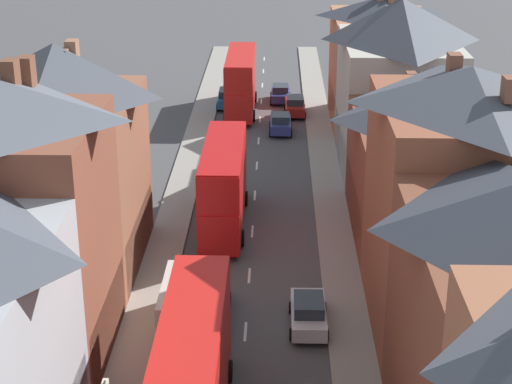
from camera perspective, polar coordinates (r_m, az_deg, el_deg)
name	(u,v)px	position (r m, az deg, el deg)	size (l,w,h in m)	color
pavement_left	(174,217)	(55.37, -5.47, -1.65)	(2.20, 104.00, 0.14)	gray
pavement_right	(332,218)	(55.11, 5.12, -1.75)	(2.20, 104.00, 0.14)	gray
centre_line_dashes	(252,231)	(53.20, -0.25, -2.63)	(0.14, 97.80, 0.01)	silver
terrace_row_right	(458,212)	(42.09, 13.32, -1.28)	(8.00, 77.52, 14.29)	brown
double_decker_bus_lead	(224,184)	(53.02, -2.18, 0.56)	(2.74, 10.80, 5.30)	red
double_decker_bus_mid_street	(193,368)	(34.78, -4.23, -11.64)	(2.74, 10.80, 5.30)	red
double_decker_bus_far_approaching	(241,81)	(77.47, -1.04, 7.40)	(2.74, 10.80, 5.30)	red
car_near_silver	(281,123)	(71.78, 1.65, 4.60)	(1.90, 3.85, 1.68)	navy
car_parked_left_a	(227,98)	(79.53, -1.92, 6.30)	(1.90, 4.44, 1.68)	#236093
car_parked_right_a	(211,301)	(43.60, -3.03, -7.25)	(1.90, 3.83, 1.65)	navy
car_mid_black	(280,93)	(81.09, 1.63, 6.60)	(1.90, 3.92, 1.66)	navy
car_mid_white	(295,106)	(76.98, 2.61, 5.78)	(1.90, 4.33, 1.71)	maroon
car_far_grey	(308,312)	(42.60, 3.52, -8.01)	(1.90, 4.21, 1.63)	silver
delivery_van	(182,303)	(42.43, -4.92, -7.39)	(2.20, 5.20, 2.41)	silver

